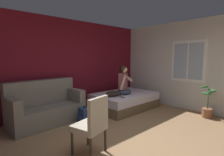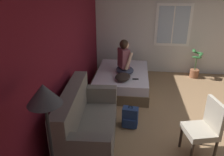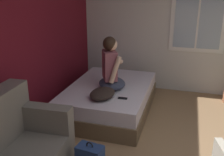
% 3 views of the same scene
% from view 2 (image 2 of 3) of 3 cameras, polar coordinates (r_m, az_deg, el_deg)
% --- Properties ---
extents(ground_plane, '(40.00, 40.00, 0.00)m').
position_cam_2_polar(ground_plane, '(4.86, 23.10, -11.15)').
color(ground_plane, '#93704C').
extents(wall_back_accent, '(10.66, 0.16, 2.70)m').
position_cam_2_polar(wall_back_accent, '(4.26, -12.24, 5.75)').
color(wall_back_accent, maroon).
rests_on(wall_back_accent, ground).
extents(wall_side_with_window, '(0.19, 6.82, 2.70)m').
position_cam_2_polar(wall_side_with_window, '(7.02, 18.70, 11.91)').
color(wall_side_with_window, silver).
rests_on(wall_side_with_window, ground).
extents(bed, '(1.97, 1.37, 0.48)m').
position_cam_2_polar(bed, '(5.86, 2.68, -0.48)').
color(bed, brown).
rests_on(bed, ground).
extents(couch, '(1.74, 0.91, 1.04)m').
position_cam_2_polar(couch, '(3.82, -6.71, -12.16)').
color(couch, slate).
rests_on(couch, ground).
extents(side_chair, '(0.56, 0.56, 0.98)m').
position_cam_2_polar(side_chair, '(3.82, 23.06, -11.61)').
color(side_chair, '#382D23').
rests_on(side_chair, ground).
extents(person_seated, '(0.67, 0.63, 0.88)m').
position_cam_2_polar(person_seated, '(5.55, 3.26, 4.78)').
color(person_seated, '#383D51').
rests_on(person_seated, bed).
extents(backpack, '(0.26, 0.32, 0.46)m').
position_cam_2_polar(backpack, '(4.36, 4.73, -10.24)').
color(backpack, navy).
rests_on(backpack, ground).
extents(throw_pillow, '(0.53, 0.43, 0.14)m').
position_cam_2_polar(throw_pillow, '(5.24, 2.82, 0.29)').
color(throw_pillow, '#2D231E').
rests_on(throw_pillow, bed).
extents(cell_phone, '(0.08, 0.15, 0.01)m').
position_cam_2_polar(cell_phone, '(5.31, 6.15, -0.27)').
color(cell_phone, black).
rests_on(cell_phone, bed).
extents(floor_lamp, '(0.36, 0.36, 1.70)m').
position_cam_2_polar(floor_lamp, '(2.36, -16.93, -7.53)').
color(floor_lamp, black).
rests_on(floor_lamp, ground).
extents(potted_plant, '(0.39, 0.37, 0.85)m').
position_cam_2_polar(potted_plant, '(6.97, 20.90, 2.50)').
color(potted_plant, '#995B3D').
rests_on(potted_plant, ground).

